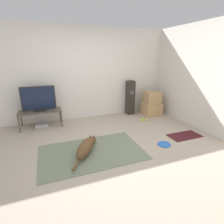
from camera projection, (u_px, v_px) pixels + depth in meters
ground_plane at (105, 151)px, 3.44m from camera, size 12.00×12.00×0.00m
wall_back at (81, 74)px, 4.91m from camera, size 8.00×0.06×2.55m
wall_right at (214, 79)px, 3.91m from camera, size 0.06×8.00×2.55m
area_rug at (92, 152)px, 3.37m from camera, size 1.95×1.22×0.01m
dog at (86, 147)px, 3.31m from camera, size 0.63×0.93×0.26m
frisbee at (164, 144)px, 3.65m from camera, size 0.26×0.26×0.03m
cardboard_box_lower at (151, 109)px, 5.48m from camera, size 0.54×0.47×0.37m
cardboard_box_upper at (152, 97)px, 5.39m from camera, size 0.45×0.39×0.36m
floor_speaker at (130, 98)px, 5.46m from camera, size 0.23×0.23×1.05m
tv_stand at (40, 112)px, 4.48m from camera, size 1.05×0.49×0.44m
tv at (39, 99)px, 4.37m from camera, size 0.82×0.20×0.63m
tennis_ball_by_boxes at (141, 120)px, 4.94m from camera, size 0.07×0.07×0.07m
tennis_ball_near_speaker at (143, 119)px, 5.01m from camera, size 0.07×0.07×0.07m
tennis_ball_loose_on_carpet at (146, 120)px, 5.00m from camera, size 0.07×0.07×0.07m
game_console at (42, 125)px, 4.61m from camera, size 0.32×0.26×0.08m
door_mat at (185, 136)px, 4.07m from camera, size 0.77×0.41×0.01m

